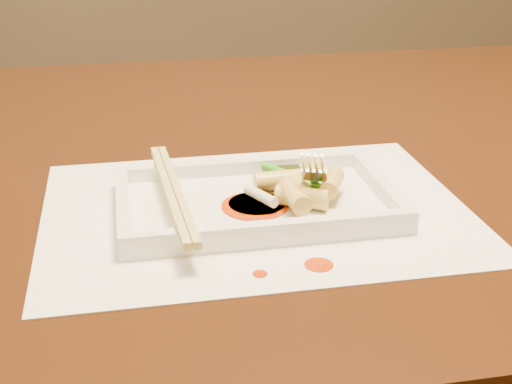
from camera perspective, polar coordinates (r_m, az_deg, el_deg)
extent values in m
cube|color=black|center=(0.84, -6.34, 2.04)|extent=(1.40, 0.90, 0.04)
cylinder|color=black|center=(1.50, 17.31, -4.53)|extent=(0.07, 0.07, 0.71)
cube|color=white|center=(0.68, 0.00, -1.45)|extent=(0.40, 0.30, 0.00)
cylinder|color=#BE3205|center=(0.59, 5.06, -5.82)|extent=(0.02, 0.02, 0.00)
cylinder|color=#BE3205|center=(0.57, 0.33, -6.56)|extent=(0.01, 0.01, 0.00)
cube|color=white|center=(0.68, 0.00, -1.08)|extent=(0.26, 0.16, 0.01)
cube|color=white|center=(0.74, -1.09, 2.06)|extent=(0.26, 0.01, 0.01)
cube|color=white|center=(0.61, 1.33, -3.03)|extent=(0.26, 0.01, 0.01)
cube|color=white|center=(0.66, -10.59, -1.06)|extent=(0.01, 0.14, 0.01)
cube|color=white|center=(0.70, 9.95, 0.55)|extent=(0.01, 0.14, 0.01)
cube|color=black|center=(0.72, 2.14, 1.30)|extent=(0.04, 0.03, 0.01)
cylinder|color=#EAEACC|center=(0.66, 0.40, -0.31)|extent=(0.03, 0.04, 0.01)
cylinder|color=#278E17|center=(0.70, 3.08, 1.14)|extent=(0.05, 0.08, 0.01)
cube|color=#D0BD68|center=(0.66, -7.02, 0.05)|extent=(0.02, 0.22, 0.01)
cube|color=#D0BD68|center=(0.66, -6.32, 0.10)|extent=(0.02, 0.22, 0.01)
cylinder|color=#BE3205|center=(0.67, 0.07, -0.94)|extent=(0.05, 0.05, 0.00)
cylinder|color=#BE3205|center=(0.66, -0.10, -1.13)|extent=(0.06, 0.06, 0.00)
cylinder|color=#E6D76B|center=(0.68, 3.22, 0.37)|extent=(0.04, 0.05, 0.02)
cylinder|color=#E6D76B|center=(0.71, 4.44, 1.23)|extent=(0.04, 0.05, 0.02)
cylinder|color=#E6D76B|center=(0.68, 6.11, 0.72)|extent=(0.03, 0.05, 0.02)
cylinder|color=#E6D76B|center=(0.68, 3.69, 0.26)|extent=(0.02, 0.04, 0.02)
cylinder|color=#E6D76B|center=(0.66, 3.71, -0.43)|extent=(0.05, 0.04, 0.02)
cylinder|color=#E6D76B|center=(0.65, 3.10, -0.33)|extent=(0.02, 0.05, 0.02)
cylinder|color=#E6D76B|center=(0.70, 1.75, 0.95)|extent=(0.05, 0.02, 0.02)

